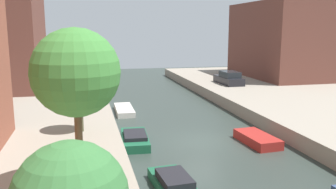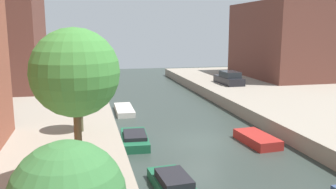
{
  "view_description": "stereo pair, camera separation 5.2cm",
  "coord_description": "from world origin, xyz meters",
  "views": [
    {
      "loc": [
        -6.82,
        -20.17,
        6.9
      ],
      "look_at": [
        -0.29,
        7.53,
        1.64
      ],
      "focal_mm": 38.03,
      "sensor_mm": 36.0,
      "label": 1
    },
    {
      "loc": [
        -6.77,
        -20.18,
        6.9
      ],
      "look_at": [
        -0.29,
        7.53,
        1.64
      ],
      "focal_mm": 38.03,
      "sensor_mm": 36.0,
      "label": 2
    }
  ],
  "objects": [
    {
      "name": "ground_plane",
      "position": [
        0.0,
        0.0,
        0.0
      ],
      "size": [
        84.0,
        84.0,
        0.0
      ],
      "primitive_type": "plane",
      "color": "#2D3833"
    },
    {
      "name": "low_block_right",
      "position": [
        18.0,
        20.02,
        5.55
      ],
      "size": [
        10.0,
        13.91,
        9.1
      ],
      "primitive_type": "cube",
      "color": "brown",
      "rests_on": "quay_right"
    },
    {
      "name": "street_tree_1",
      "position": [
        -7.13,
        -7.19,
        5.35
      ],
      "size": [
        3.2,
        3.2,
        5.97
      ],
      "color": "brown",
      "rests_on": "quay_left"
    },
    {
      "name": "street_tree_2",
      "position": [
        -7.13,
        0.55,
        3.97
      ],
      "size": [
        2.15,
        2.15,
        4.07
      ],
      "color": "#4C4A32",
      "rests_on": "quay_left"
    },
    {
      "name": "parked_car",
      "position": [
        8.44,
        15.65,
        1.58
      ],
      "size": [
        1.88,
        4.52,
        1.39
      ],
      "color": "black",
      "rests_on": "quay_right"
    },
    {
      "name": "moored_boat_left_2",
      "position": [
        -3.29,
        -6.26,
        0.33
      ],
      "size": [
        1.68,
        3.68,
        0.8
      ],
      "color": "#195638",
      "rests_on": "ground_plane"
    },
    {
      "name": "moored_boat_left_3",
      "position": [
        -4.02,
        0.54,
        0.31
      ],
      "size": [
        1.81,
        3.96,
        0.71
      ],
      "color": "#195638",
      "rests_on": "ground_plane"
    },
    {
      "name": "moored_boat_left_4",
      "position": [
        -3.73,
        8.93,
        0.22
      ],
      "size": [
        1.45,
        4.2,
        0.44
      ],
      "color": "beige",
      "rests_on": "ground_plane"
    },
    {
      "name": "moored_boat_right_2",
      "position": [
        3.26,
        -1.15,
        0.28
      ],
      "size": [
        1.78,
        3.39,
        0.56
      ],
      "color": "maroon",
      "rests_on": "ground_plane"
    }
  ]
}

